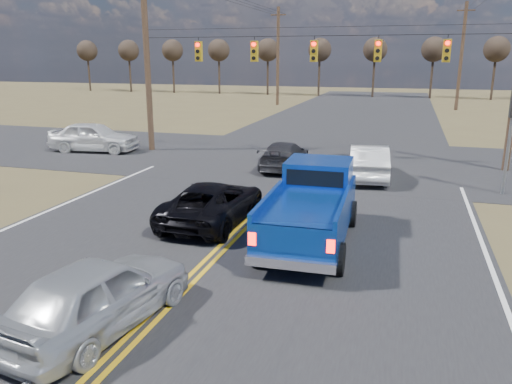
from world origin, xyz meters
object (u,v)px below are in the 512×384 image
(pickup_truck, at_px, (312,207))
(silver_suv, at_px, (98,294))
(black_suv, at_px, (213,202))
(cross_car_west, at_px, (94,137))
(dgrey_car_queue, at_px, (284,155))
(white_car_queue, at_px, (369,162))

(pickup_truck, height_order, silver_suv, pickup_truck)
(black_suv, relative_size, cross_car_west, 0.97)
(dgrey_car_queue, height_order, cross_car_west, cross_car_west)
(pickup_truck, relative_size, white_car_queue, 1.27)
(white_car_queue, bearing_deg, pickup_truck, 77.58)
(dgrey_car_queue, bearing_deg, silver_suv, 88.30)
(pickup_truck, xyz_separation_m, black_suv, (-3.26, 0.82, -0.37))
(black_suv, xyz_separation_m, dgrey_car_queue, (0.27, 8.23, -0.02))
(dgrey_car_queue, xyz_separation_m, cross_car_west, (-10.99, 1.17, 0.19))
(cross_car_west, bearing_deg, pickup_truck, -133.40)
(pickup_truck, bearing_deg, white_car_queue, 81.95)
(silver_suv, distance_m, cross_car_west, 19.38)
(dgrey_car_queue, bearing_deg, white_car_queue, 165.60)
(pickup_truck, bearing_deg, black_suv, 164.21)
(pickup_truck, relative_size, silver_suv, 1.34)
(silver_suv, relative_size, white_car_queue, 0.95)
(silver_suv, relative_size, black_suv, 0.91)
(pickup_truck, xyz_separation_m, white_car_queue, (0.91, 8.17, -0.29))
(pickup_truck, height_order, dgrey_car_queue, pickup_truck)
(silver_suv, distance_m, black_suv, 6.57)
(silver_suv, bearing_deg, white_car_queue, -96.84)
(pickup_truck, height_order, black_suv, pickup_truck)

